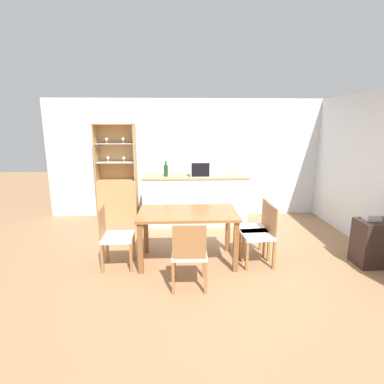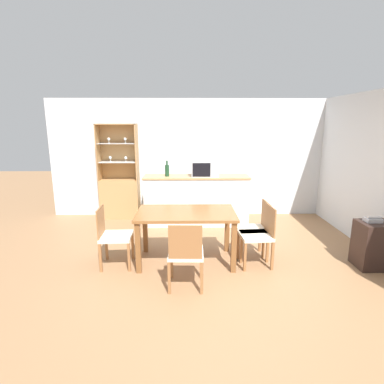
% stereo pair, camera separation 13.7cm
% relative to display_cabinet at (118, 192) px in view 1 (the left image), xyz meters
% --- Properties ---
extents(ground_plane, '(18.00, 18.00, 0.00)m').
position_rel_display_cabinet_xyz_m(ground_plane, '(1.88, -2.43, -0.58)').
color(ground_plane, '#936B47').
extents(wall_back, '(6.80, 0.06, 2.55)m').
position_rel_display_cabinet_xyz_m(wall_back, '(1.88, 0.20, 0.69)').
color(wall_back, silver).
rests_on(wall_back, ground_plane).
extents(kitchen_counter, '(2.11, 0.54, 1.01)m').
position_rel_display_cabinet_xyz_m(kitchen_counter, '(1.65, -0.48, -0.08)').
color(kitchen_counter, silver).
rests_on(kitchen_counter, ground_plane).
extents(display_cabinet, '(0.83, 0.37, 2.02)m').
position_rel_display_cabinet_xyz_m(display_cabinet, '(0.00, 0.00, 0.00)').
color(display_cabinet, tan).
rests_on(display_cabinet, ground_plane).
extents(dining_table, '(1.43, 0.83, 0.77)m').
position_rel_display_cabinet_xyz_m(dining_table, '(1.45, -2.20, 0.08)').
color(dining_table, brown).
rests_on(dining_table, ground_plane).
extents(dining_chair_side_right_far, '(0.45, 0.45, 0.88)m').
position_rel_display_cabinet_xyz_m(dining_chair_side_right_far, '(2.50, -2.07, -0.12)').
color(dining_chair_side_right_far, beige).
rests_on(dining_chair_side_right_far, ground_plane).
extents(dining_chair_side_right_near, '(0.47, 0.47, 0.88)m').
position_rel_display_cabinet_xyz_m(dining_chair_side_right_near, '(2.50, -2.32, -0.12)').
color(dining_chair_side_right_near, beige).
rests_on(dining_chair_side_right_near, ground_plane).
extents(dining_chair_head_near, '(0.45, 0.45, 0.88)m').
position_rel_display_cabinet_xyz_m(dining_chair_head_near, '(1.45, -2.95, -0.12)').
color(dining_chair_head_near, beige).
rests_on(dining_chair_head_near, ground_plane).
extents(dining_chair_side_left_near, '(0.45, 0.45, 0.88)m').
position_rel_display_cabinet_xyz_m(dining_chair_side_left_near, '(0.40, -2.33, -0.12)').
color(dining_chair_side_left_near, beige).
rests_on(dining_chair_side_left_near, ground_plane).
extents(microwave, '(0.53, 0.39, 0.30)m').
position_rel_display_cabinet_xyz_m(microwave, '(1.82, -0.49, 0.58)').
color(microwave, '#B7BABF').
rests_on(microwave, kitchen_counter).
extents(wine_bottle, '(0.08, 0.08, 0.31)m').
position_rel_display_cabinet_xyz_m(wine_bottle, '(1.07, -0.52, 0.55)').
color(wine_bottle, '#193D23').
rests_on(wine_bottle, kitchen_counter).
extents(side_cabinet, '(0.52, 0.40, 0.67)m').
position_rel_display_cabinet_xyz_m(side_cabinet, '(4.17, -2.43, -0.25)').
color(side_cabinet, black).
rests_on(side_cabinet, ground_plane).
extents(telephone, '(0.21, 0.15, 0.09)m').
position_rel_display_cabinet_xyz_m(telephone, '(4.10, -2.39, 0.12)').
color(telephone, '#B7B7BC').
rests_on(telephone, side_cabinet).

